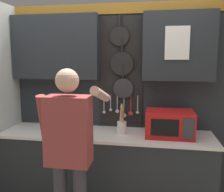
% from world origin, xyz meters
% --- Properties ---
extents(base_cabinet_counter, '(2.34, 0.60, 0.89)m').
position_xyz_m(base_cabinet_counter, '(0.00, -0.00, 0.44)').
color(base_cabinet_counter, '#23282D').
rests_on(base_cabinet_counter, ground_plane).
extents(back_wall_unit, '(2.91, 0.22, 2.32)m').
position_xyz_m(back_wall_unit, '(-0.01, 0.26, 1.47)').
color(back_wall_unit, '#23282D').
rests_on(back_wall_unit, ground_plane).
extents(microwave, '(0.50, 0.37, 0.27)m').
position_xyz_m(microwave, '(0.69, 0.01, 1.02)').
color(microwave, red).
rests_on(microwave, base_cabinet_counter).
extents(knife_block, '(0.12, 0.16, 0.28)m').
position_xyz_m(knife_block, '(-0.48, 0.01, 0.99)').
color(knife_block, brown).
rests_on(knife_block, base_cabinet_counter).
extents(utensil_crock, '(0.10, 0.10, 0.34)m').
position_xyz_m(utensil_crock, '(0.18, 0.01, 0.98)').
color(utensil_crock, white).
rests_on(utensil_crock, base_cabinet_counter).
extents(person, '(0.54, 0.63, 1.62)m').
position_xyz_m(person, '(-0.19, -0.64, 0.96)').
color(person, '#383842').
rests_on(person, ground_plane).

